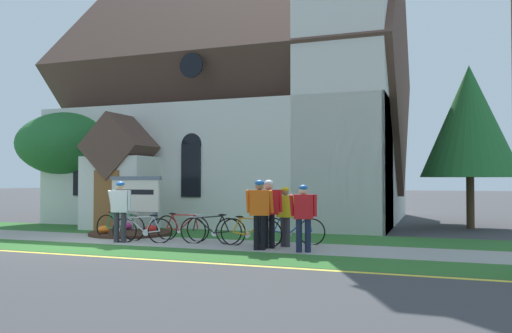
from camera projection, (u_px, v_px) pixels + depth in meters
The scene contains 22 objects.
ground at pixel (150, 231), 17.47m from camera, with size 140.00×140.00×0.00m, color #3D3D3F.
sidewalk_slab at pixel (135, 240), 14.90m from camera, with size 32.00×2.11×0.01m, color #99968E.
grass_verge at pixel (93, 249), 13.09m from camera, with size 32.00×1.75×0.01m, color #2D6628.
church_lawn at pixel (174, 232), 17.10m from camera, with size 24.00×2.55×0.01m, color #2D6628.
curb_paint_stripe at pixel (65, 254), 12.12m from camera, with size 28.00×0.16×0.01m, color yellow.
church_building at pixel (249, 113), 22.89m from camera, with size 14.08×12.33×13.61m.
church_sign at pixel (135, 196), 16.69m from camera, with size 1.89×0.12×1.88m.
flower_bed at pixel (130, 233), 16.42m from camera, with size 2.62×2.62×0.34m.
bicycle_yellow at pixel (142, 230), 14.35m from camera, with size 1.71×0.41×0.81m.
bicycle_orange at pixel (292, 230), 13.99m from camera, with size 1.77×0.29×0.82m.
bicycle_white at pixel (211, 230), 14.08m from camera, with size 1.76×0.27×0.85m.
bicycle_red at pixel (120, 227), 15.07m from camera, with size 1.74×0.14×0.85m.
bicycle_silver at pixel (182, 227), 14.87m from camera, with size 1.80×0.18×0.82m.
bicycle_blue at pixel (250, 232), 13.60m from camera, with size 1.79×0.11×0.82m.
cyclist_in_red_jersey at pixel (120, 206), 14.40m from camera, with size 0.68×0.31×1.73m.
cyclist_in_yellow_jersey at pixel (285, 212), 13.48m from camera, with size 0.62×0.30×1.59m.
cyclist_in_green_jersey at pixel (303, 213), 12.45m from camera, with size 0.65×0.33×1.66m.
cyclist_in_blue_jersey at pixel (260, 208), 12.85m from camera, with size 0.68×0.34×1.77m.
cyclist_in_white_jersey at pixel (269, 208), 13.17m from camera, with size 0.66×0.39×1.77m.
utility_pole at pixel (512, 33), 9.69m from camera, with size 3.12×0.28×8.25m.
roadside_conifer at pixel (470, 121), 18.69m from camera, with size 3.51×3.51×5.98m.
yard_deciduous_tree at pixel (78, 145), 21.34m from camera, with size 4.88×4.88×4.60m.
Camera 1 is at (9.32, -11.28, 1.79)m, focal length 35.86 mm.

